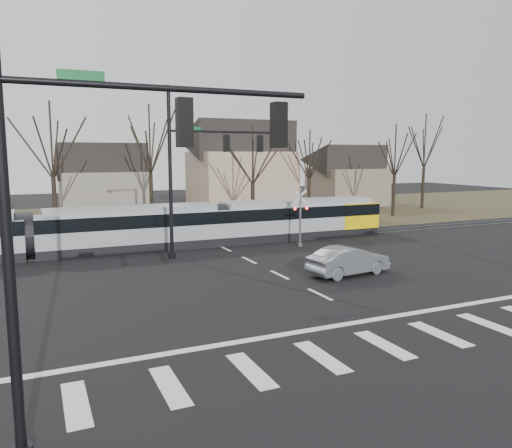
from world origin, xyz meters
name	(u,v)px	position (x,y,z in m)	size (l,w,h in m)	color
ground	(345,307)	(0.00, 0.00, 0.00)	(140.00, 140.00, 0.00)	black
grass_verge	(161,218)	(0.00, 32.00, 0.01)	(140.00, 28.00, 0.01)	#38331E
crosswalk	(413,339)	(0.00, -4.00, 0.01)	(27.00, 2.60, 0.01)	silver
stop_line	(372,320)	(0.00, -1.80, 0.01)	(28.00, 0.35, 0.01)	silver
lane_dashes	(215,244)	(0.00, 16.00, 0.01)	(0.18, 30.00, 0.01)	silver
rail_pair	(216,244)	(0.00, 15.80, 0.03)	(90.00, 1.52, 0.06)	#59595E
tram	(130,227)	(-5.84, 16.00, 1.56)	(37.87, 2.81, 2.87)	gray
sedan	(349,261)	(3.30, 4.59, 0.75)	(4.74, 2.20, 1.50)	slate
signal_pole_near_left	(91,180)	(-10.41, -6.00, 5.70)	(9.28, 0.44, 10.20)	black
signal_pole_far	(196,163)	(-2.41, 12.50, 5.70)	(9.28, 0.44, 10.20)	black
rail_crossing_signal	(300,219)	(5.00, 12.79, 1.89)	(1.08, 0.36, 4.00)	#59595B
tree_row	(198,168)	(2.00, 26.00, 5.00)	(59.20, 7.20, 10.00)	black
house_b	(102,177)	(-5.00, 36.00, 3.97)	(8.64, 7.56, 7.65)	gray
house_c	(241,164)	(9.00, 33.00, 5.23)	(10.80, 8.64, 10.10)	tan
house_d	(347,173)	(24.00, 35.00, 3.97)	(8.64, 7.56, 7.65)	#6D6051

